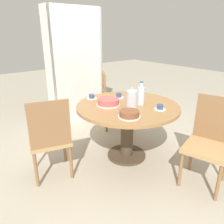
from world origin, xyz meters
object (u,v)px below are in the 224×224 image
object	(u,v)px
bookshelf	(76,68)
chair_c	(112,99)
cake_second	(129,114)
cup_c	(160,108)
chair_a	(50,137)
cup_b	(119,96)
water_bottle	(141,95)
cup_a	(92,97)
coffee_pot	(132,98)
cake_main	(108,102)
chair_b	(209,141)

from	to	relation	value
bookshelf	chair_c	bearing A→B (deg)	113.00
cake_second	cup_c	bearing A→B (deg)	-6.69
chair_a	cup_b	bearing A→B (deg)	-158.49
chair_a	chair_c	size ratio (longest dim) A/B	1.00
cup_b	bookshelf	bearing A→B (deg)	87.52
chair_c	water_bottle	xyz separation A→B (m)	(-0.30, -0.92, 0.33)
cake_second	cup_a	world-z (taller)	cake_second
chair_a	coffee_pot	distance (m)	1.00
chair_c	coffee_pot	size ratio (longest dim) A/B	3.87
water_bottle	cup_c	distance (m)	0.28
chair_c	chair_a	bearing A→B (deg)	146.54
chair_a	bookshelf	bearing A→B (deg)	-113.64
cake_main	cup_b	xyz separation A→B (m)	(0.29, 0.15, -0.01)
cake_main	chair_a	bearing A→B (deg)	175.18
chair_c	bookshelf	bearing A→B (deg)	54.52
chair_a	bookshelf	xyz separation A→B (m)	(1.08, 1.28, 0.45)
coffee_pot	cup_a	world-z (taller)	coffee_pot
water_bottle	cake_main	distance (m)	0.39
coffee_pot	cake_second	bearing A→B (deg)	-138.37
chair_c	cup_c	xyz separation A→B (m)	(-0.27, -1.18, 0.24)
chair_b	cake_second	distance (m)	0.86
bookshelf	cup_c	world-z (taller)	bookshelf
chair_b	bookshelf	bearing A→B (deg)	168.27
cup_b	cup_c	bearing A→B (deg)	-84.76
cake_main	cup_b	size ratio (longest dim) A/B	2.20
cake_main	cup_a	bearing A→B (deg)	91.72
cake_main	cup_b	world-z (taller)	cake_main
coffee_pot	cup_c	xyz separation A→B (m)	(0.19, -0.26, -0.08)
chair_c	cake_main	xyz separation A→B (m)	(-0.62, -0.69, 0.26)
chair_a	cup_b	world-z (taller)	chair_a
water_bottle	chair_a	bearing A→B (deg)	164.79
bookshelf	cake_main	distance (m)	1.40
chair_b	bookshelf	world-z (taller)	bookshelf
coffee_pot	cup_c	size ratio (longest dim) A/B	1.84
chair_b	cup_a	world-z (taller)	chair_b
chair_a	cup_a	bearing A→B (deg)	-142.69
coffee_pot	water_bottle	bearing A→B (deg)	3.51
chair_b	water_bottle	bearing A→B (deg)	177.36
chair_c	cake_second	xyz separation A→B (m)	(-0.69, -1.13, 0.25)
bookshelf	water_bottle	size ratio (longest dim) A/B	6.81
chair_c	coffee_pot	distance (m)	1.09
cup_b	water_bottle	bearing A→B (deg)	-86.54
chair_b	coffee_pot	bearing A→B (deg)	-172.35
cup_b	coffee_pot	bearing A→B (deg)	-109.21
cup_a	water_bottle	bearing A→B (deg)	-59.77
coffee_pot	cup_a	xyz separation A→B (m)	(-0.17, 0.57, -0.08)
chair_a	chair_b	xyz separation A→B (m)	(1.23, -1.09, 0.00)
cake_second	cup_c	size ratio (longest dim) A/B	1.82
chair_a	cake_main	distance (m)	0.78
cup_b	cup_c	world-z (taller)	same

